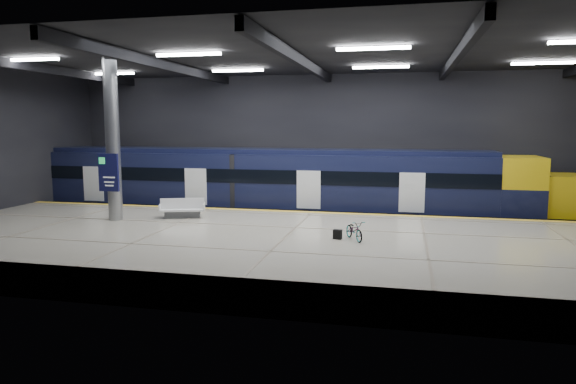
% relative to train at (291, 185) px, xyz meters
% --- Properties ---
extents(ground, '(30.00, 30.00, 0.00)m').
position_rel_train_xyz_m(ground, '(1.61, -5.50, -2.06)').
color(ground, black).
rests_on(ground, ground).
extents(room_shell, '(30.10, 16.10, 8.05)m').
position_rel_train_xyz_m(room_shell, '(1.61, -5.49, 3.66)').
color(room_shell, black).
rests_on(room_shell, ground).
extents(platform, '(30.00, 11.00, 1.10)m').
position_rel_train_xyz_m(platform, '(1.61, -8.00, -1.51)').
color(platform, beige).
rests_on(platform, ground).
extents(safety_strip, '(30.00, 0.40, 0.01)m').
position_rel_train_xyz_m(safety_strip, '(1.61, -2.75, -0.95)').
color(safety_strip, yellow).
rests_on(safety_strip, platform).
extents(rails, '(30.00, 1.52, 0.16)m').
position_rel_train_xyz_m(rails, '(1.61, 0.00, -1.98)').
color(rails, gray).
rests_on(rails, ground).
extents(train, '(29.40, 2.84, 3.79)m').
position_rel_train_xyz_m(train, '(0.00, 0.00, 0.00)').
color(train, black).
rests_on(train, ground).
extents(bench, '(2.13, 1.40, 0.87)m').
position_rel_train_xyz_m(bench, '(-3.77, -5.40, -0.65)').
color(bench, '#595B60').
rests_on(bench, platform).
extents(bicycle, '(1.07, 1.42, 0.71)m').
position_rel_train_xyz_m(bicycle, '(4.13, -8.23, -0.60)').
color(bicycle, '#99999E').
rests_on(bicycle, platform).
extents(pannier_bag, '(0.33, 0.24, 0.35)m').
position_rel_train_xyz_m(pannier_bag, '(3.53, -8.23, -0.78)').
color(pannier_bag, black).
rests_on(pannier_bag, platform).
extents(info_column, '(0.90, 0.78, 6.90)m').
position_rel_train_xyz_m(info_column, '(-6.39, -6.52, 2.40)').
color(info_column, '#9EA0A5').
rests_on(info_column, platform).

